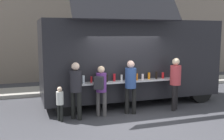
{
  "coord_description": "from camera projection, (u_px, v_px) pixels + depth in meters",
  "views": [
    {
      "loc": [
        -3.18,
        -7.29,
        2.59
      ],
      "look_at": [
        -0.2,
        1.54,
        1.3
      ],
      "focal_mm": 42.58,
      "sensor_mm": 36.0,
      "label": 1
    }
  ],
  "objects": [
    {
      "name": "trash_bin",
      "position": [
        189.0,
        74.0,
        13.67
      ],
      "size": [
        0.6,
        0.6,
        1.0
      ],
      "primitive_type": "cylinder",
      "color": "#2E5C38",
      "rests_on": "ground"
    },
    {
      "name": "food_truck_main",
      "position": [
        129.0,
        58.0,
        9.97
      ],
      "size": [
        6.45,
        2.89,
        3.8
      ],
      "rotation": [
        0.0,
        0.0,
        0.0
      ],
      "color": "black",
      "rests_on": "ground"
    },
    {
      "name": "customer_extra_browsing",
      "position": [
        175.0,
        79.0,
        8.91
      ],
      "size": [
        0.36,
        0.36,
        1.78
      ],
      "rotation": [
        0.0,
        0.0,
        2.33
      ],
      "color": "black",
      "rests_on": "ground"
    },
    {
      "name": "customer_rear_waiting",
      "position": [
        76.0,
        86.0,
        7.93
      ],
      "size": [
        0.35,
        0.35,
        1.74
      ],
      "rotation": [
        0.0,
        0.0,
        0.75
      ],
      "color": "black",
      "rests_on": "ground"
    },
    {
      "name": "child_near_queue",
      "position": [
        60.0,
        101.0,
        7.79
      ],
      "size": [
        0.21,
        0.21,
        1.05
      ],
      "rotation": [
        0.0,
        0.0,
        0.5
      ],
      "color": "black",
      "rests_on": "ground"
    },
    {
      "name": "building_behind",
      "position": [
        35.0,
        4.0,
        14.79
      ],
      "size": [
        32.0,
        2.4,
        8.42
      ],
      "primitive_type": "cube",
      "color": "gray",
      "rests_on": "ground"
    },
    {
      "name": "ground_plane",
      "position": [
        134.0,
        118.0,
        8.2
      ],
      "size": [
        60.0,
        60.0,
        0.0
      ],
      "primitive_type": "plane",
      "color": "#38383D"
    },
    {
      "name": "customer_front_ordering",
      "position": [
        131.0,
        82.0,
        8.49
      ],
      "size": [
        0.35,
        0.35,
        1.74
      ],
      "rotation": [
        0.0,
        0.0,
        1.15
      ],
      "color": "black",
      "rests_on": "ground"
    },
    {
      "name": "curb_strip",
      "position": [
        19.0,
        92.0,
        11.38
      ],
      "size": [
        28.0,
        1.6,
        0.15
      ],
      "primitive_type": "cube",
      "color": "#9E998E",
      "rests_on": "ground"
    },
    {
      "name": "customer_mid_with_backpack",
      "position": [
        101.0,
        86.0,
        8.2
      ],
      "size": [
        0.46,
        0.52,
        1.6
      ],
      "rotation": [
        0.0,
        0.0,
        0.98
      ],
      "color": "#494545",
      "rests_on": "ground"
    }
  ]
}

